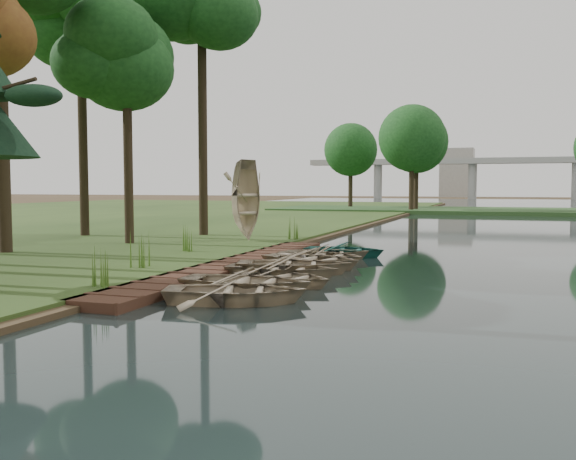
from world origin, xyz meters
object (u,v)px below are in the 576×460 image
(rowboat_2, at_px, (283,275))
(boardwalk, at_px, (232,266))
(rowboat_0, at_px, (236,289))
(rowboat_1, at_px, (246,279))
(stored_rowboat, at_px, (247,232))

(rowboat_2, bearing_deg, boardwalk, 59.53)
(rowboat_0, bearing_deg, rowboat_2, -20.38)
(rowboat_1, bearing_deg, stored_rowboat, 19.72)
(rowboat_1, relative_size, stored_rowboat, 0.94)
(rowboat_2, bearing_deg, stored_rowboat, 41.98)
(rowboat_1, bearing_deg, rowboat_2, -22.42)
(rowboat_0, height_order, rowboat_2, rowboat_0)
(boardwalk, height_order, rowboat_2, rowboat_2)
(boardwalk, height_order, rowboat_0, rowboat_0)
(rowboat_0, bearing_deg, boardwalk, 7.90)
(boardwalk, distance_m, rowboat_0, 6.38)
(rowboat_0, distance_m, rowboat_1, 1.51)
(stored_rowboat, bearing_deg, boardwalk, -145.18)
(boardwalk, distance_m, rowboat_1, 4.91)
(boardwalk, relative_size, stored_rowboat, 4.18)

